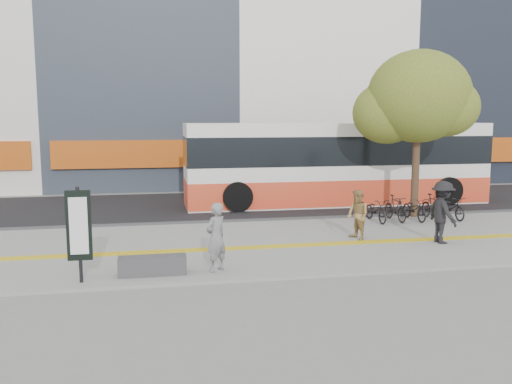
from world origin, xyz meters
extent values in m
plane|color=slate|center=(0.00, 0.00, 0.00)|extent=(120.00, 120.00, 0.00)
cube|color=slate|center=(0.00, 1.50, 0.04)|extent=(40.00, 7.00, 0.08)
cube|color=yellow|center=(0.00, 1.00, 0.09)|extent=(40.00, 0.45, 0.01)
cube|color=black|center=(0.00, 9.00, 0.03)|extent=(40.00, 8.00, 0.06)
cube|color=#363638|center=(0.00, 5.00, 0.07)|extent=(40.00, 0.25, 0.14)
cube|color=#BE4F10|center=(2.00, 14.05, 2.00)|extent=(19.00, 0.50, 1.40)
cube|color=#363638|center=(-2.60, -1.20, 0.30)|extent=(1.60, 0.45, 0.45)
cylinder|color=black|center=(-4.20, -1.50, 1.18)|extent=(0.08, 0.08, 2.20)
cube|color=black|center=(-4.20, -1.50, 1.40)|extent=(0.55, 0.08, 1.60)
cube|color=white|center=(-4.20, -1.55, 1.40)|extent=(0.40, 0.02, 1.30)
cylinder|color=#39251A|center=(7.20, 4.70, 1.68)|extent=(0.28, 0.28, 3.20)
ellipsoid|color=#496622|center=(7.20, 4.70, 4.60)|extent=(3.80, 3.80, 3.42)
ellipsoid|color=#496622|center=(6.20, 5.20, 4.00)|extent=(2.60, 2.60, 2.34)
ellipsoid|color=#496622|center=(8.10, 4.30, 4.20)|extent=(2.40, 2.40, 2.16)
ellipsoid|color=#496622|center=(7.50, 5.50, 5.40)|extent=(2.20, 2.20, 1.98)
cube|color=white|center=(5.41, 8.50, 1.83)|extent=(13.25, 2.76, 3.53)
cube|color=#E34626|center=(5.41, 8.50, 0.67)|extent=(13.28, 2.78, 1.10)
cube|color=black|center=(5.41, 8.50, 2.43)|extent=(13.28, 2.78, 1.21)
cylinder|color=black|center=(0.77, 7.12, 0.67)|extent=(1.21, 0.39, 1.21)
cylinder|color=black|center=(0.77, 9.88, 0.67)|extent=(1.21, 0.39, 1.21)
cylinder|color=black|center=(10.05, 7.12, 0.67)|extent=(1.21, 0.39, 1.21)
cylinder|color=black|center=(10.05, 9.88, 0.67)|extent=(1.21, 0.39, 1.21)
imported|color=black|center=(5.35, 4.00, 0.50)|extent=(0.64, 1.63, 0.84)
imported|color=black|center=(6.10, 4.00, 0.55)|extent=(0.51, 1.58, 0.94)
imported|color=black|center=(6.85, 4.00, 0.50)|extent=(0.64, 1.63, 0.84)
imported|color=black|center=(7.60, 4.00, 0.55)|extent=(0.51, 1.58, 0.94)
imported|color=black|center=(8.35, 4.00, 0.50)|extent=(0.64, 1.63, 0.84)
imported|color=black|center=(-1.07, -1.18, 0.93)|extent=(0.74, 0.70, 1.70)
imported|color=#9B7C46|center=(3.61, 1.42, 0.85)|extent=(0.76, 0.87, 1.54)
imported|color=black|center=(5.93, 0.51, 1.02)|extent=(0.78, 1.26, 1.87)
camera|label=1|loc=(-2.51, -13.78, 3.78)|focal=37.33mm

